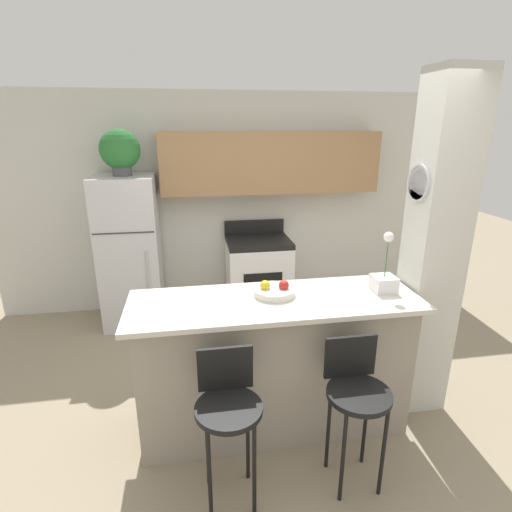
% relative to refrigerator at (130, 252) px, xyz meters
% --- Properties ---
extents(ground_plane, '(14.00, 14.00, 0.00)m').
position_rel_refrigerator_xyz_m(ground_plane, '(1.23, -1.95, -0.84)').
color(ground_plane, gray).
extents(wall_back, '(5.60, 0.38, 2.55)m').
position_rel_refrigerator_xyz_m(wall_back, '(1.38, 0.31, 0.63)').
color(wall_back, silver).
rests_on(wall_back, ground_plane).
extents(pillar_right, '(0.38, 0.32, 2.55)m').
position_rel_refrigerator_xyz_m(pillar_right, '(2.43, -1.85, 0.44)').
color(pillar_right, silver).
rests_on(pillar_right, ground_plane).
extents(counter_bar, '(2.01, 0.66, 1.04)m').
position_rel_refrigerator_xyz_m(counter_bar, '(1.23, -1.95, -0.31)').
color(counter_bar, gray).
rests_on(counter_bar, ground_plane).
extents(refrigerator, '(0.64, 0.67, 1.67)m').
position_rel_refrigerator_xyz_m(refrigerator, '(0.00, 0.00, 0.00)').
color(refrigerator, silver).
rests_on(refrigerator, ground_plane).
extents(stove_range, '(0.73, 0.64, 1.07)m').
position_rel_refrigerator_xyz_m(stove_range, '(1.45, 0.02, -0.38)').
color(stove_range, white).
rests_on(stove_range, ground_plane).
extents(bar_stool_left, '(0.39, 0.39, 0.95)m').
position_rel_refrigerator_xyz_m(bar_stool_left, '(0.84, -2.49, -0.20)').
color(bar_stool_left, black).
rests_on(bar_stool_left, ground_plane).
extents(bar_stool_right, '(0.39, 0.39, 0.95)m').
position_rel_refrigerator_xyz_m(bar_stool_right, '(1.62, -2.49, -0.20)').
color(bar_stool_right, black).
rests_on(bar_stool_right, ground_plane).
extents(potted_plant_on_fridge, '(0.41, 0.41, 0.47)m').
position_rel_refrigerator_xyz_m(potted_plant_on_fridge, '(-0.00, 0.00, 1.09)').
color(potted_plant_on_fridge, '#4C4C51').
rests_on(potted_plant_on_fridge, refrigerator).
extents(orchid_vase, '(0.16, 0.16, 0.44)m').
position_rel_refrigerator_xyz_m(orchid_vase, '(2.02, -1.93, 0.30)').
color(orchid_vase, white).
rests_on(orchid_vase, counter_bar).
extents(fruit_bowl, '(0.29, 0.29, 0.11)m').
position_rel_refrigerator_xyz_m(fruit_bowl, '(1.23, -1.87, 0.24)').
color(fruit_bowl, silver).
rests_on(fruit_bowl, counter_bar).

